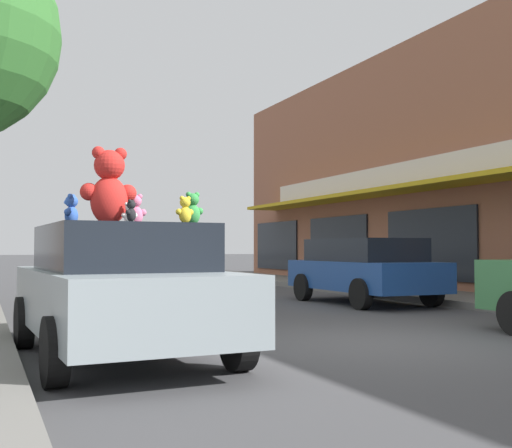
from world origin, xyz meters
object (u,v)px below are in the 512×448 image
at_px(teddy_bear_white, 129,214).
at_px(teddy_bear_teal, 114,214).
at_px(plush_art_car, 121,288).
at_px(parked_car_far_center, 364,268).
at_px(teddy_bear_yellow, 185,210).
at_px(teddy_bear_giant, 109,187).
at_px(teddy_bear_black, 131,211).
at_px(teddy_bear_blue, 71,210).
at_px(teddy_bear_pink, 135,210).
at_px(teddy_bear_green, 193,209).

xyz_separation_m(teddy_bear_white, teddy_bear_teal, (0.01, 0.94, 0.04)).
height_order(plush_art_car, parked_car_far_center, plush_art_car).
bearing_deg(teddy_bear_yellow, teddy_bear_giant, -62.61).
bearing_deg(teddy_bear_yellow, teddy_bear_white, -63.92).
distance_m(teddy_bear_white, teddy_bear_black, 0.75).
height_order(teddy_bear_white, teddy_bear_teal, teddy_bear_teal).
relative_size(teddy_bear_blue, parked_car_far_center, 0.09).
relative_size(teddy_bear_giant, teddy_bear_yellow, 3.03).
xyz_separation_m(teddy_bear_white, teddy_bear_black, (-0.14, -0.74, -0.01)).
bearing_deg(parked_car_far_center, teddy_bear_blue, -146.54).
bearing_deg(teddy_bear_black, teddy_bear_teal, -147.76).
distance_m(teddy_bear_black, teddy_bear_pink, 1.15).
relative_size(teddy_bear_giant, teddy_bear_white, 3.57).
relative_size(teddy_bear_blue, teddy_bear_pink, 1.00).
height_order(teddy_bear_yellow, parked_car_far_center, teddy_bear_yellow).
relative_size(teddy_bear_black, parked_car_far_center, 0.05).
bearing_deg(teddy_bear_white, teddy_bear_pink, -100.66).
distance_m(plush_art_car, teddy_bear_green, 1.27).
bearing_deg(teddy_bear_teal, teddy_bear_blue, -22.66).
bearing_deg(teddy_bear_green, teddy_bear_white, -29.77).
bearing_deg(plush_art_car, teddy_bear_yellow, -60.37).
distance_m(teddy_bear_white, teddy_bear_yellow, 0.74).
relative_size(teddy_bear_teal, teddy_bear_pink, 0.88).
xyz_separation_m(teddy_bear_black, teddy_bear_teal, (0.15, 1.68, 0.05)).
xyz_separation_m(plush_art_car, teddy_bear_teal, (0.05, 0.68, 0.89)).
height_order(teddy_bear_black, teddy_bear_pink, teddy_bear_pink).
bearing_deg(teddy_bear_black, plush_art_car, -148.37).
relative_size(teddy_bear_teal, teddy_bear_yellow, 1.14).
distance_m(teddy_bear_giant, teddy_bear_pink, 0.46).
height_order(teddy_bear_teal, teddy_bear_yellow, teddy_bear_teal).
bearing_deg(teddy_bear_giant, teddy_bear_teal, -106.85).
distance_m(teddy_bear_black, teddy_bear_yellow, 0.65).
bearing_deg(parked_car_far_center, plush_art_car, -142.09).
bearing_deg(teddy_bear_pink, teddy_bear_giant, 28.04).
bearing_deg(teddy_bear_pink, parked_car_far_center, -141.21).
relative_size(teddy_bear_green, teddy_bear_pink, 0.96).
distance_m(teddy_bear_blue, teddy_bear_teal, 0.60).
xyz_separation_m(plush_art_car, teddy_bear_pink, (0.19, 0.10, 0.91)).
distance_m(plush_art_car, teddy_bear_yellow, 1.31).
bearing_deg(teddy_bear_black, teddy_bear_pink, -157.28).
bearing_deg(teddy_bear_blue, teddy_bear_giant, 58.28).
distance_m(teddy_bear_white, teddy_bear_teal, 0.95).
height_order(teddy_bear_blue, teddy_bear_yellow, teddy_bear_blue).
relative_size(teddy_bear_black, teddy_bear_pink, 0.59).
xyz_separation_m(teddy_bear_giant, teddy_bear_green, (0.85, -0.47, -0.25)).
bearing_deg(plush_art_car, teddy_bear_black, -98.19).
distance_m(teddy_bear_teal, parked_car_far_center, 8.07).
height_order(teddy_bear_giant, teddy_bear_black, teddy_bear_giant).
xyz_separation_m(teddy_bear_black, parked_car_far_center, (6.77, 6.20, -0.83)).
relative_size(teddy_bear_white, teddy_bear_yellow, 0.85).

